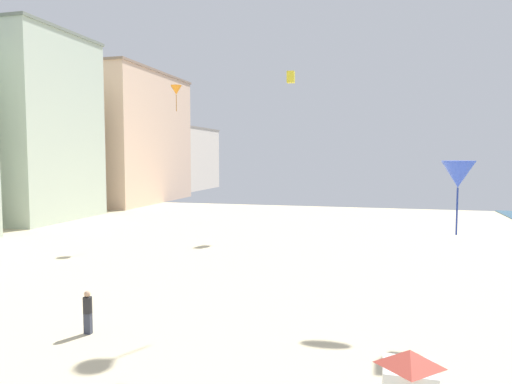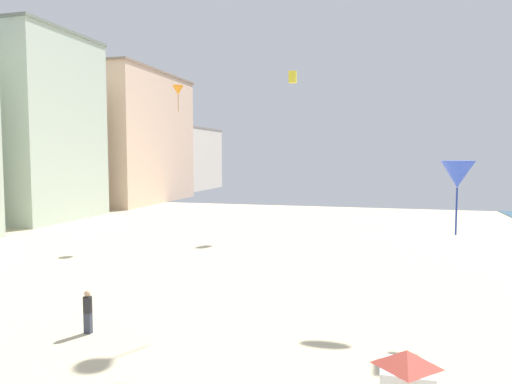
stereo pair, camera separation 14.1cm
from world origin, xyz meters
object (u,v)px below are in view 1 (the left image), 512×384
(kite_blue_delta, at_px, (458,174))
(lifeguard_stand, at_px, (409,382))
(kite_flyer, at_px, (88,310))
(kite_yellow_box, at_px, (291,77))
(kite_orange_delta_2, at_px, (176,90))

(kite_blue_delta, bearing_deg, lifeguard_stand, -107.50)
(kite_flyer, height_order, kite_yellow_box, kite_yellow_box)
(lifeguard_stand, distance_m, kite_orange_delta_2, 31.47)
(kite_orange_delta_2, bearing_deg, lifeguard_stand, -56.62)
(lifeguard_stand, distance_m, kite_blue_delta, 6.83)
(kite_flyer, bearing_deg, kite_blue_delta, -5.11)
(lifeguard_stand, xyz_separation_m, kite_yellow_box, (-8.45, 31.64, 11.77))
(kite_flyer, height_order, kite_blue_delta, kite_blue_delta)
(kite_blue_delta, height_order, kite_yellow_box, kite_yellow_box)
(kite_blue_delta, relative_size, kite_yellow_box, 2.24)
(kite_flyer, distance_m, kite_yellow_box, 29.73)
(kite_orange_delta_2, bearing_deg, kite_yellow_box, 40.17)
(kite_orange_delta_2, bearing_deg, kite_flyer, -75.34)
(kite_yellow_box, bearing_deg, kite_blue_delta, -69.26)
(lifeguard_stand, bearing_deg, kite_yellow_box, 110.59)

